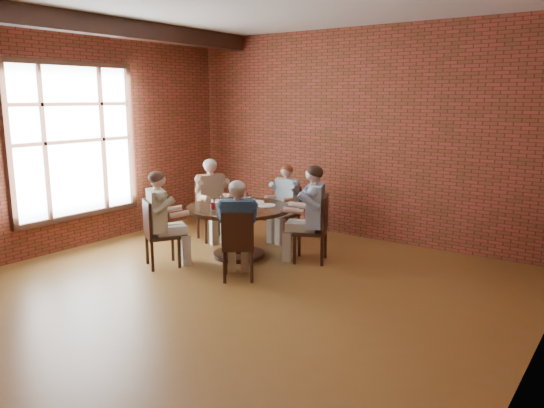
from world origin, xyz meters
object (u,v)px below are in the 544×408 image
Objects in this scene: chair_c at (210,208)px; chair_d at (156,231)px; diner_b at (285,203)px; diner_e at (238,230)px; chair_b at (288,211)px; smartphone at (255,213)px; diner_a at (311,214)px; dining_table at (239,221)px; diner_c at (212,200)px; diner_d at (162,219)px; chair_e at (238,243)px; chair_a at (317,226)px.

chair_c is 1.61m from chair_d.
diner_b is 1.99m from diner_e.
chair_d is at bearing -138.30° from chair_c.
smartphone is (0.43, -1.44, 0.27)m from chair_b.
chair_d is 0.73× the size of diner_e.
diner_a reaches higher than chair_c.
diner_a is 2.16m from chair_d.
smartphone is at bearing -26.27° from dining_table.
chair_c is (-1.07, -0.62, -0.11)m from diner_b.
diner_d is at bearing -138.39° from diner_c.
diner_d reaches higher than smartphone.
diner_c reaches higher than smartphone.
diner_c is 10.69× the size of smartphone.
diner_a is at bearing 22.93° from dining_table.
chair_c is 0.73× the size of diner_e.
dining_table is at bearing -90.00° from diner_d.
chair_d is at bearing -140.61° from diner_c.
diner_b is 1.36× the size of chair_e.
chair_e is (1.23, 0.14, -0.17)m from diner_d.
chair_b is 2.34m from chair_d.
dining_table is 12.23× the size of smartphone.
diner_a is at bearing -35.86° from diner_b.
smartphone is (1.04, 0.73, 0.09)m from diner_d.
diner_b is 9.98× the size of smartphone.
dining_table is at bearing -90.00° from chair_d.
chair_a is 1.03× the size of chair_d.
diner_e is (0.56, -1.98, 0.16)m from chair_b.
chair_c is 1.03× the size of chair_e.
diner_a is at bearing -90.00° from chair_a.
diner_d reaches higher than chair_d.
diner_d is (0.38, -1.45, 0.00)m from diner_c.
chair_a reaches higher than dining_table.
diner_a is 1.11× the size of diner_b.
chair_e is (-0.31, -1.24, -0.19)m from diner_a.
chair_b is 1.28m from chair_c.
diner_e is at bearing -90.00° from chair_e.
chair_c reaches higher than chair_e.
diner_a is 1.55× the size of chair_b.
chair_c is at bearing 90.00° from diner_c.
diner_b is at bearing -90.00° from chair_b.
diner_d is at bearing -103.59° from chair_b.
diner_d is 1.20m from diner_e.
diner_e is (1.22, 0.27, 0.13)m from chair_d.
diner_b reaches higher than smartphone.
chair_e is (1.69, -1.35, -0.01)m from chair_c.
dining_table is 1.62× the size of chair_c.
chair_a is 0.78× the size of diner_b.
chair_e is (1.27, 0.21, -0.01)m from chair_d.
diner_c is at bearing -44.66° from diner_d.
chair_a is 0.93m from smartphone.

